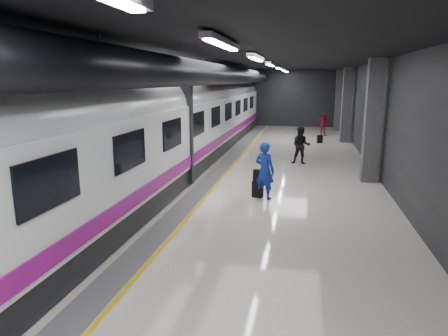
# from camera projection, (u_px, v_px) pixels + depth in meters

# --- Properties ---
(ground) EXTENTS (40.00, 40.00, 0.00)m
(ground) POSITION_uv_depth(u_px,v_px,m) (241.00, 188.00, 14.06)
(ground) COLOR silver
(ground) RESTS_ON ground
(platform_hall) EXTENTS (10.02, 40.02, 4.51)m
(platform_hall) POSITION_uv_depth(u_px,v_px,m) (238.00, 86.00, 14.27)
(platform_hall) COLOR black
(platform_hall) RESTS_ON ground
(train) EXTENTS (3.05, 38.00, 4.05)m
(train) POSITION_uv_depth(u_px,v_px,m) (151.00, 128.00, 14.24)
(train) COLOR black
(train) RESTS_ON ground
(traveler_main) EXTENTS (0.79, 0.68, 1.84)m
(traveler_main) POSITION_uv_depth(u_px,v_px,m) (265.00, 171.00, 12.67)
(traveler_main) COLOR #1749AF
(traveler_main) RESTS_ON ground
(suitcase_main) EXTENTS (0.38, 0.29, 0.54)m
(suitcase_main) POSITION_uv_depth(u_px,v_px,m) (258.00, 189.00, 12.94)
(suitcase_main) COLOR black
(suitcase_main) RESTS_ON ground
(shoulder_bag) EXTENTS (0.31, 0.22, 0.37)m
(shoulder_bag) POSITION_uv_depth(u_px,v_px,m) (258.00, 175.00, 12.86)
(shoulder_bag) COLOR black
(shoulder_bag) RESTS_ON suitcase_main
(traveler_far_a) EXTENTS (0.85, 0.67, 1.70)m
(traveler_far_a) POSITION_uv_depth(u_px,v_px,m) (301.00, 146.00, 17.95)
(traveler_far_a) COLOR black
(traveler_far_a) RESTS_ON ground
(traveler_far_b) EXTENTS (0.97, 0.56, 1.56)m
(traveler_far_b) POSITION_uv_depth(u_px,v_px,m) (323.00, 124.00, 27.19)
(traveler_far_b) COLOR maroon
(traveler_far_b) RESTS_ON ground
(suitcase_far) EXTENTS (0.36, 0.27, 0.47)m
(suitcase_far) POSITION_uv_depth(u_px,v_px,m) (320.00, 139.00, 24.15)
(suitcase_far) COLOR black
(suitcase_far) RESTS_ON ground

